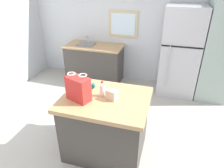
# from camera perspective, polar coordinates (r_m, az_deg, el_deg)

# --- Properties ---
(ground) EXTENTS (6.49, 6.49, 0.00)m
(ground) POSITION_cam_1_polar(r_m,az_deg,el_deg) (3.28, 0.37, -16.34)
(ground) COLOR #ADA89E
(back_wall) EXTENTS (5.40, 0.13, 2.77)m
(back_wall) POSITION_cam_1_polar(r_m,az_deg,el_deg) (4.80, 8.77, 16.76)
(back_wall) COLOR silver
(back_wall) RESTS_ON ground
(kitchen_island) EXTENTS (1.14, 0.92, 0.90)m
(kitchen_island) POSITION_cam_1_polar(r_m,az_deg,el_deg) (2.89, -1.73, -11.44)
(kitchen_island) COLOR #423D38
(kitchen_island) RESTS_ON ground
(refrigerator) EXTENTS (0.76, 0.75, 1.83)m
(refrigerator) POSITION_cam_1_polar(r_m,az_deg,el_deg) (4.45, 18.67, 8.49)
(refrigerator) COLOR #B7B7BC
(refrigerator) RESTS_ON ground
(tall_cabinet) EXTENTS (0.58, 0.67, 2.00)m
(tall_cabinet) POSITION_cam_1_polar(r_m,az_deg,el_deg) (4.51, 27.66, 8.13)
(tall_cabinet) COLOR #9EB2A8
(tall_cabinet) RESTS_ON ground
(sink_counter) EXTENTS (1.35, 0.66, 1.07)m
(sink_counter) POSITION_cam_1_polar(r_m,az_deg,el_deg) (4.96, -5.02, 6.08)
(sink_counter) COLOR #423D38
(sink_counter) RESTS_ON ground
(shopping_bag) EXTENTS (0.34, 0.25, 0.36)m
(shopping_bag) POSITION_cam_1_polar(r_m,az_deg,el_deg) (2.55, -9.52, -1.27)
(shopping_bag) COLOR red
(shopping_bag) RESTS_ON kitchen_island
(small_box) EXTENTS (0.16, 0.13, 0.13)m
(small_box) POSITION_cam_1_polar(r_m,az_deg,el_deg) (2.57, -0.04, -3.01)
(small_box) COLOR beige
(small_box) RESTS_ON kitchen_island
(bottle) EXTENTS (0.06, 0.06, 0.22)m
(bottle) POSITION_cam_1_polar(r_m,az_deg,el_deg) (2.63, -2.79, -1.52)
(bottle) COLOR white
(bottle) RESTS_ON kitchen_island
(ear_defenders) EXTENTS (0.21, 0.21, 0.06)m
(ear_defenders) POSITION_cam_1_polar(r_m,az_deg,el_deg) (2.87, -6.63, -0.67)
(ear_defenders) COLOR black
(ear_defenders) RESTS_ON kitchen_island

